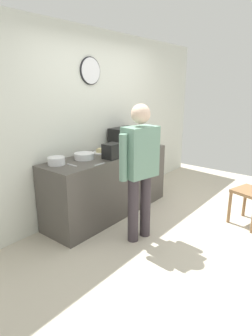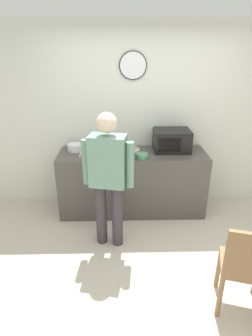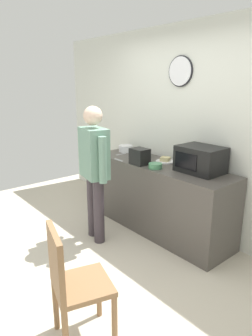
{
  "view_description": "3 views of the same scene",
  "coord_description": "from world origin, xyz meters",
  "px_view_note": "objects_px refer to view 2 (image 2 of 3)",
  "views": [
    {
      "loc": [
        -3.03,
        -1.39,
        1.83
      ],
      "look_at": [
        -0.26,
        0.83,
        0.79
      ],
      "focal_mm": 29.98,
      "sensor_mm": 36.0,
      "label": 1
    },
    {
      "loc": [
        -0.35,
        -2.44,
        2.27
      ],
      "look_at": [
        -0.27,
        0.92,
        0.81
      ],
      "focal_mm": 30.14,
      "sensor_mm": 36.0,
      "label": 2
    },
    {
      "loc": [
        2.4,
        -1.48,
        1.9
      ],
      "look_at": [
        -0.36,
        0.83,
        0.87
      ],
      "focal_mm": 32.33,
      "sensor_mm": 36.0,
      "label": 3
    }
  ],
  "objects_px": {
    "wooden_chair": "(245,267)",
    "person_standing": "(108,173)",
    "cereal_bowl": "(75,147)",
    "salad_bowl": "(103,149)",
    "sandwich_plate": "(131,149)",
    "fork_utensil": "(97,161)",
    "spoon_utensil": "(81,154)",
    "mixing_bowl": "(142,156)",
    "microwave": "(172,140)",
    "toaster": "(122,151)"
  },
  "relations": [
    {
      "from": "cereal_bowl",
      "to": "person_standing",
      "type": "bearing_deg",
      "value": -61.09
    },
    {
      "from": "cereal_bowl",
      "to": "spoon_utensil",
      "type": "xyz_separation_m",
      "value": [
        0.1,
        -0.17,
        -0.04
      ]
    },
    {
      "from": "sandwich_plate",
      "to": "toaster",
      "type": "height_order",
      "value": "toaster"
    },
    {
      "from": "toaster",
      "to": "person_standing",
      "type": "distance_m",
      "value": 0.6
    },
    {
      "from": "toaster",
      "to": "fork_utensil",
      "type": "relative_size",
      "value": 1.29
    },
    {
      "from": "mixing_bowl",
      "to": "person_standing",
      "type": "relative_size",
      "value": 0.1
    },
    {
      "from": "salad_bowl",
      "to": "person_standing",
      "type": "distance_m",
      "value": 0.85
    },
    {
      "from": "microwave",
      "to": "cereal_bowl",
      "type": "height_order",
      "value": "microwave"
    },
    {
      "from": "toaster",
      "to": "mixing_bowl",
      "type": "bearing_deg",
      "value": 3.0
    },
    {
      "from": "salad_bowl",
      "to": "sandwich_plate",
      "type": "bearing_deg",
      "value": 8.92
    },
    {
      "from": "spoon_utensil",
      "to": "person_standing",
      "type": "bearing_deg",
      "value": -61.22
    },
    {
      "from": "spoon_utensil",
      "to": "mixing_bowl",
      "type": "bearing_deg",
      "value": -9.63
    },
    {
      "from": "microwave",
      "to": "wooden_chair",
      "type": "bearing_deg",
      "value": -79.82
    },
    {
      "from": "toaster",
      "to": "person_standing",
      "type": "height_order",
      "value": "person_standing"
    },
    {
      "from": "cereal_bowl",
      "to": "toaster",
      "type": "height_order",
      "value": "toaster"
    },
    {
      "from": "microwave",
      "to": "spoon_utensil",
      "type": "xyz_separation_m",
      "value": [
        -1.27,
        -0.14,
        -0.15
      ]
    },
    {
      "from": "cereal_bowl",
      "to": "mixing_bowl",
      "type": "height_order",
      "value": "cereal_bowl"
    },
    {
      "from": "sandwich_plate",
      "to": "microwave",
      "type": "bearing_deg",
      "value": -2.94
    },
    {
      "from": "microwave",
      "to": "fork_utensil",
      "type": "relative_size",
      "value": 2.94
    },
    {
      "from": "microwave",
      "to": "cereal_bowl",
      "type": "bearing_deg",
      "value": 178.82
    },
    {
      "from": "sandwich_plate",
      "to": "spoon_utensil",
      "type": "height_order",
      "value": "sandwich_plate"
    },
    {
      "from": "mixing_bowl",
      "to": "person_standing",
      "type": "bearing_deg",
      "value": -125.88
    },
    {
      "from": "microwave",
      "to": "salad_bowl",
      "type": "height_order",
      "value": "microwave"
    },
    {
      "from": "salad_bowl",
      "to": "wooden_chair",
      "type": "bearing_deg",
      "value": -55.15
    },
    {
      "from": "spoon_utensil",
      "to": "wooden_chair",
      "type": "bearing_deg",
      "value": -47.52
    },
    {
      "from": "mixing_bowl",
      "to": "microwave",
      "type": "bearing_deg",
      "value": 32.78
    },
    {
      "from": "salad_bowl",
      "to": "person_standing",
      "type": "bearing_deg",
      "value": -83.71
    },
    {
      "from": "wooden_chair",
      "to": "fork_utensil",
      "type": "bearing_deg",
      "value": 131.97
    },
    {
      "from": "person_standing",
      "to": "fork_utensil",
      "type": "bearing_deg",
      "value": 108.05
    },
    {
      "from": "toaster",
      "to": "wooden_chair",
      "type": "bearing_deg",
      "value": -56.91
    },
    {
      "from": "spoon_utensil",
      "to": "wooden_chair",
      "type": "relative_size",
      "value": 0.18
    },
    {
      "from": "salad_bowl",
      "to": "fork_utensil",
      "type": "relative_size",
      "value": 1.52
    },
    {
      "from": "wooden_chair",
      "to": "toaster",
      "type": "bearing_deg",
      "value": 123.09
    },
    {
      "from": "mixing_bowl",
      "to": "toaster",
      "type": "height_order",
      "value": "toaster"
    },
    {
      "from": "cereal_bowl",
      "to": "toaster",
      "type": "xyz_separation_m",
      "value": [
        0.66,
        -0.32,
        0.05
      ]
    },
    {
      "from": "fork_utensil",
      "to": "wooden_chair",
      "type": "distance_m",
      "value": 2.08
    },
    {
      "from": "wooden_chair",
      "to": "person_standing",
      "type": "bearing_deg",
      "value": 139.65
    },
    {
      "from": "spoon_utensil",
      "to": "toaster",
      "type": "bearing_deg",
      "value": -15.31
    },
    {
      "from": "microwave",
      "to": "fork_utensil",
      "type": "height_order",
      "value": "microwave"
    },
    {
      "from": "sandwich_plate",
      "to": "salad_bowl",
      "type": "xyz_separation_m",
      "value": [
        -0.39,
        -0.06,
        0.02
      ]
    },
    {
      "from": "salad_bowl",
      "to": "fork_utensil",
      "type": "xyz_separation_m",
      "value": [
        -0.07,
        -0.35,
        -0.04
      ]
    },
    {
      "from": "salad_bowl",
      "to": "cereal_bowl",
      "type": "xyz_separation_m",
      "value": [
        -0.4,
        0.06,
        0.01
      ]
    },
    {
      "from": "salad_bowl",
      "to": "spoon_utensil",
      "type": "bearing_deg",
      "value": -160.47
    },
    {
      "from": "cereal_bowl",
      "to": "spoon_utensil",
      "type": "relative_size",
      "value": 1.22
    },
    {
      "from": "salad_bowl",
      "to": "toaster",
      "type": "distance_m",
      "value": 0.37
    },
    {
      "from": "microwave",
      "to": "spoon_utensil",
      "type": "bearing_deg",
      "value": -173.62
    },
    {
      "from": "mixing_bowl",
      "to": "person_standing",
      "type": "xyz_separation_m",
      "value": [
        -0.43,
        -0.59,
        0.03
      ]
    },
    {
      "from": "microwave",
      "to": "spoon_utensil",
      "type": "relative_size",
      "value": 2.94
    },
    {
      "from": "cereal_bowl",
      "to": "salad_bowl",
      "type": "bearing_deg",
      "value": -8.47
    },
    {
      "from": "salad_bowl",
      "to": "fork_utensil",
      "type": "bearing_deg",
      "value": -101.28
    }
  ]
}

